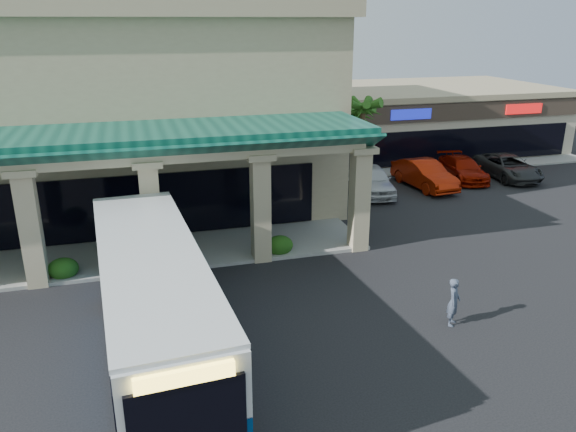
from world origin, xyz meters
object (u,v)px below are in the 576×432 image
object	(u,v)px
car_red	(463,169)
pedestrian	(454,302)
car_silver	(372,180)
transit_bus	(154,304)
car_white	(424,174)
car_gray	(507,167)

from	to	relation	value
car_red	pedestrian	bearing A→B (deg)	-115.06
pedestrian	car_silver	xyz separation A→B (m)	(3.60, 14.91, -0.00)
transit_bus	car_red	xyz separation A→B (m)	(20.42, 15.28, -1.03)
car_white	car_red	world-z (taller)	car_white
transit_bus	pedestrian	distance (m)	9.91
pedestrian	car_silver	size ratio (longest dim) A/B	0.34
car_silver	car_red	bearing A→B (deg)	19.23
car_white	transit_bus	bearing A→B (deg)	-145.69
pedestrian	car_red	xyz separation A→B (m)	(10.59, 16.21, -0.13)
transit_bus	car_gray	xyz separation A→B (m)	(23.47, 14.82, -0.99)
car_red	car_gray	world-z (taller)	car_gray
transit_bus	car_silver	bearing A→B (deg)	42.36
pedestrian	car_red	size ratio (longest dim) A/B	0.34
transit_bus	car_white	bearing A→B (deg)	36.11
car_white	pedestrian	bearing A→B (deg)	-121.07
car_white	car_silver	bearing A→B (deg)	179.08
car_gray	car_silver	bearing A→B (deg)	-172.11
car_red	car_gray	bearing A→B (deg)	-0.32
car_red	car_silver	bearing A→B (deg)	-161.33
car_silver	car_white	size ratio (longest dim) A/B	0.97
transit_bus	car_red	size ratio (longest dim) A/B	2.54
transit_bus	car_white	distance (m)	22.27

